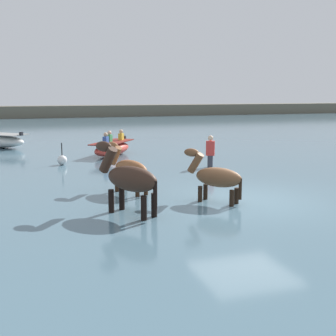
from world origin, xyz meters
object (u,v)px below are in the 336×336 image
Objects in this scene: person_wading_mid at (210,156)px; channel_buoy at (62,160)px; boat_far_offshore at (112,148)px; horse_trailing_dark_bay at (129,181)px; horse_flank_chestnut at (129,170)px; horse_lead_bay at (216,179)px.

channel_buoy is at bearing 157.34° from person_wading_mid.
channel_buoy is at bearing -139.44° from boat_far_offshore.
horse_flank_chestnut is (0.49, 2.16, -0.16)m from horse_trailing_dark_bay.
horse_trailing_dark_bay is (-2.34, -0.41, 0.17)m from horse_lead_bay.
horse_lead_bay reaches higher than channel_buoy.
horse_trailing_dark_bay is 1.15× the size of horse_flank_chestnut.
horse_lead_bay is at bearing -111.70° from person_wading_mid.
person_wading_mid is at bearing -22.66° from channel_buoy.
horse_lead_bay is 9.28m from boat_far_offshore.
boat_far_offshore is 3.08m from channel_buoy.
boat_far_offshore is (-0.91, 9.23, -0.29)m from horse_lead_bay.
person_wading_mid is 5.69m from channel_buoy.
person_wading_mid is at bearing 51.42° from horse_trailing_dark_bay.
channel_buoy is at bearing 104.25° from horse_flank_chestnut.
horse_lead_bay is 2.55m from horse_flank_chestnut.
boat_far_offshore is at bearing 40.56° from channel_buoy.
horse_flank_chestnut is at bearing 136.48° from horse_lead_bay.
person_wading_mid is at bearing 68.30° from horse_lead_bay.
horse_lead_bay is at bearing -65.87° from channel_buoy.
horse_trailing_dark_bay reaches higher than horse_flank_chestnut.
horse_lead_bay is 2.09× the size of channel_buoy.
horse_trailing_dark_bay is 1.28× the size of person_wading_mid.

